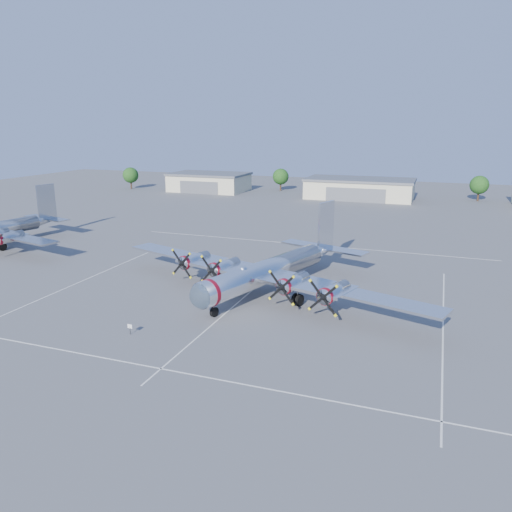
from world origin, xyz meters
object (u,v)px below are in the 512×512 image
(hangar_center, at_px, (360,188))
(tree_far_west, at_px, (131,175))
(tree_east, at_px, (479,185))
(tree_west, at_px, (281,177))
(hangar_west, at_px, (209,182))
(main_bomber_b29, at_px, (271,292))
(info_placard, at_px, (130,327))

(hangar_center, distance_m, tree_far_west, 70.13)
(tree_east, bearing_deg, tree_west, 177.92)
(hangar_west, height_order, main_bomber_b29, hangar_west)
(hangar_west, relative_size, tree_east, 3.40)
(tree_east, height_order, main_bomber_b29, tree_east)
(hangar_west, bearing_deg, tree_far_west, -170.99)
(hangar_west, distance_m, tree_far_west, 25.36)
(hangar_center, height_order, info_placard, hangar_center)
(hangar_center, height_order, tree_far_west, tree_far_west)
(tree_west, relative_size, info_placard, 6.39)
(hangar_west, bearing_deg, tree_east, 4.60)
(tree_west, height_order, tree_east, same)
(tree_far_west, relative_size, tree_east, 1.00)
(tree_east, bearing_deg, hangar_center, -168.62)
(main_bomber_b29, xyz_separation_m, info_placard, (-8.81, -16.57, 0.73))
(hangar_center, height_order, tree_west, tree_west)
(hangar_center, bearing_deg, tree_west, 162.18)
(tree_far_west, xyz_separation_m, tree_west, (45.00, 12.00, 0.00))
(main_bomber_b29, bearing_deg, tree_west, 124.79)
(tree_west, xyz_separation_m, tree_east, (55.00, -2.00, 0.00))
(info_placard, bearing_deg, hangar_center, 92.80)
(hangar_center, relative_size, tree_west, 4.31)
(hangar_center, bearing_deg, tree_east, 11.38)
(tree_west, bearing_deg, hangar_center, -17.82)
(tree_east, bearing_deg, hangar_west, -175.40)
(tree_far_west, height_order, main_bomber_b29, tree_far_west)
(tree_far_west, bearing_deg, tree_west, 14.93)
(hangar_west, distance_m, info_placard, 106.16)
(hangar_center, relative_size, tree_far_west, 4.31)
(hangar_west, bearing_deg, tree_west, 21.89)
(hangar_west, height_order, info_placard, hangar_west)
(tree_west, bearing_deg, tree_east, -2.08)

